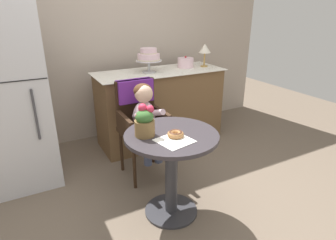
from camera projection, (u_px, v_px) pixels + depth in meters
ground_plane at (171, 211)px, 2.42m from camera, size 8.00×8.00×0.00m
back_wall at (98, 30)px, 3.44m from camera, size 4.80×0.10×2.70m
cafe_table at (171, 158)px, 2.23m from camera, size 0.72×0.72×0.72m
wicker_chair at (139, 113)px, 2.80m from camera, size 0.42×0.45×0.95m
seated_child at (146, 114)px, 2.66m from camera, size 0.27×0.32×0.73m
paper_napkin at (174, 141)px, 2.04m from camera, size 0.28×0.27×0.00m
donut_front at (176, 134)px, 2.09m from camera, size 0.12×0.12×0.04m
flower_vase at (145, 122)px, 2.08m from camera, size 0.15×0.15×0.24m
display_counter at (160, 106)px, 3.56m from camera, size 1.56×0.62×0.90m
tiered_cake_stand at (149, 56)px, 3.26m from camera, size 0.30×0.30×0.28m
round_layer_cake at (186, 63)px, 3.58m from camera, size 0.20×0.20×0.14m
table_lamp at (205, 49)px, 3.55m from camera, size 0.15×0.15×0.28m
refrigerator at (9, 98)px, 2.55m from camera, size 0.64×0.63×1.70m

